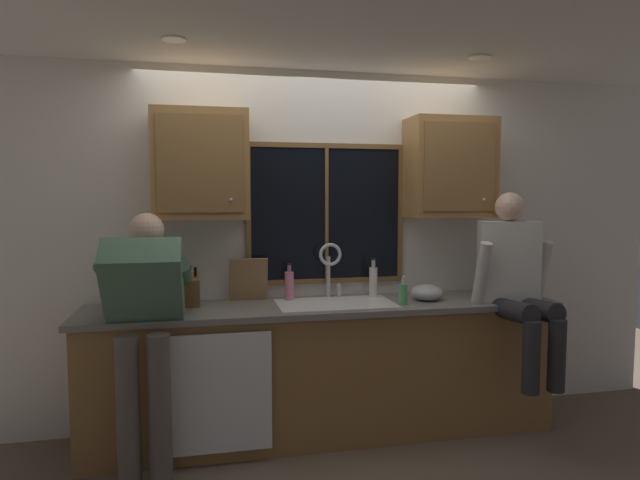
{
  "coord_description": "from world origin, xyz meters",
  "views": [
    {
      "loc": [
        -0.79,
        -3.85,
        1.65
      ],
      "look_at": [
        -0.03,
        -0.3,
        1.36
      ],
      "focal_mm": 30.28,
      "sensor_mm": 36.0,
      "label": 1
    }
  ],
  "objects_px": {
    "person_sitting_on_counter": "(516,277)",
    "knife_block": "(190,291)",
    "cutting_board": "(249,280)",
    "soap_dispenser": "(403,294)",
    "person_standing": "(145,316)",
    "mixing_bowl": "(427,293)",
    "bottle_green_glass": "(373,281)",
    "bottle_tall_clear": "(289,285)"
  },
  "relations": [
    {
      "from": "person_standing",
      "to": "bottle_tall_clear",
      "type": "xyz_separation_m",
      "value": [
        0.93,
        0.5,
        0.07
      ]
    },
    {
      "from": "cutting_board",
      "to": "soap_dispenser",
      "type": "xyz_separation_m",
      "value": [
        1.01,
        -0.36,
        -0.07
      ]
    },
    {
      "from": "knife_block",
      "to": "mixing_bowl",
      "type": "distance_m",
      "value": 1.64
    },
    {
      "from": "soap_dispenser",
      "to": "bottle_tall_clear",
      "type": "relative_size",
      "value": 0.76
    },
    {
      "from": "soap_dispenser",
      "to": "bottle_tall_clear",
      "type": "bearing_deg",
      "value": 156.07
    },
    {
      "from": "person_sitting_on_counter",
      "to": "cutting_board",
      "type": "distance_m",
      "value": 1.84
    },
    {
      "from": "person_standing",
      "to": "bottle_green_glass",
      "type": "height_order",
      "value": "person_standing"
    },
    {
      "from": "soap_dispenser",
      "to": "bottle_green_glass",
      "type": "height_order",
      "value": "bottle_green_glass"
    },
    {
      "from": "person_sitting_on_counter",
      "to": "knife_block",
      "type": "height_order",
      "value": "person_sitting_on_counter"
    },
    {
      "from": "cutting_board",
      "to": "bottle_tall_clear",
      "type": "relative_size",
      "value": 1.17
    },
    {
      "from": "mixing_bowl",
      "to": "bottle_green_glass",
      "type": "xyz_separation_m",
      "value": [
        -0.34,
        0.18,
        0.07
      ]
    },
    {
      "from": "cutting_board",
      "to": "soap_dispenser",
      "type": "height_order",
      "value": "cutting_board"
    },
    {
      "from": "person_standing",
      "to": "knife_block",
      "type": "bearing_deg",
      "value": 56.69
    },
    {
      "from": "bottle_green_glass",
      "to": "person_sitting_on_counter",
      "type": "bearing_deg",
      "value": -26.34
    },
    {
      "from": "mixing_bowl",
      "to": "soap_dispenser",
      "type": "relative_size",
      "value": 1.17
    },
    {
      "from": "person_sitting_on_counter",
      "to": "mixing_bowl",
      "type": "height_order",
      "value": "person_sitting_on_counter"
    },
    {
      "from": "person_standing",
      "to": "mixing_bowl",
      "type": "xyz_separation_m",
      "value": [
        1.88,
        0.29,
        0.01
      ]
    },
    {
      "from": "mixing_bowl",
      "to": "bottle_tall_clear",
      "type": "distance_m",
      "value": 0.98
    },
    {
      "from": "cutting_board",
      "to": "bottle_green_glass",
      "type": "relative_size",
      "value": 1.08
    },
    {
      "from": "person_sitting_on_counter",
      "to": "bottle_tall_clear",
      "type": "bearing_deg",
      "value": 163.0
    },
    {
      "from": "person_standing",
      "to": "cutting_board",
      "type": "relative_size",
      "value": 5.06
    },
    {
      "from": "bottle_green_glass",
      "to": "person_standing",
      "type": "bearing_deg",
      "value": -162.98
    },
    {
      "from": "person_sitting_on_counter",
      "to": "knife_block",
      "type": "distance_m",
      "value": 2.2
    },
    {
      "from": "knife_block",
      "to": "cutting_board",
      "type": "height_order",
      "value": "same"
    },
    {
      "from": "knife_block",
      "to": "bottle_tall_clear",
      "type": "distance_m",
      "value": 0.69
    },
    {
      "from": "knife_block",
      "to": "cutting_board",
      "type": "xyz_separation_m",
      "value": [
        0.4,
        0.14,
        0.04
      ]
    },
    {
      "from": "mixing_bowl",
      "to": "person_standing",
      "type": "bearing_deg",
      "value": -171.26
    },
    {
      "from": "cutting_board",
      "to": "mixing_bowl",
      "type": "height_order",
      "value": "cutting_board"
    },
    {
      "from": "knife_block",
      "to": "bottle_green_glass",
      "type": "distance_m",
      "value": 1.3
    },
    {
      "from": "person_standing",
      "to": "mixing_bowl",
      "type": "height_order",
      "value": "person_standing"
    },
    {
      "from": "bottle_tall_clear",
      "to": "soap_dispenser",
      "type": "bearing_deg",
      "value": -23.93
    },
    {
      "from": "person_sitting_on_counter",
      "to": "knife_block",
      "type": "xyz_separation_m",
      "value": [
        -2.17,
        0.34,
        -0.08
      ]
    },
    {
      "from": "mixing_bowl",
      "to": "soap_dispenser",
      "type": "distance_m",
      "value": 0.25
    },
    {
      "from": "person_standing",
      "to": "bottle_tall_clear",
      "type": "bearing_deg",
      "value": 28.02
    },
    {
      "from": "knife_block",
      "to": "bottle_green_glass",
      "type": "bearing_deg",
      "value": 3.97
    },
    {
      "from": "cutting_board",
      "to": "bottle_green_glass",
      "type": "distance_m",
      "value": 0.9
    },
    {
      "from": "mixing_bowl",
      "to": "cutting_board",
      "type": "bearing_deg",
      "value": 169.13
    },
    {
      "from": "person_standing",
      "to": "soap_dispenser",
      "type": "bearing_deg",
      "value": 5.88
    },
    {
      "from": "person_standing",
      "to": "mixing_bowl",
      "type": "distance_m",
      "value": 1.91
    },
    {
      "from": "person_standing",
      "to": "soap_dispenser",
      "type": "distance_m",
      "value": 1.67
    },
    {
      "from": "person_sitting_on_counter",
      "to": "soap_dispenser",
      "type": "bearing_deg",
      "value": 170.16
    },
    {
      "from": "person_standing",
      "to": "person_sitting_on_counter",
      "type": "xyz_separation_m",
      "value": [
        2.42,
        0.04,
        0.15
      ]
    }
  ]
}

